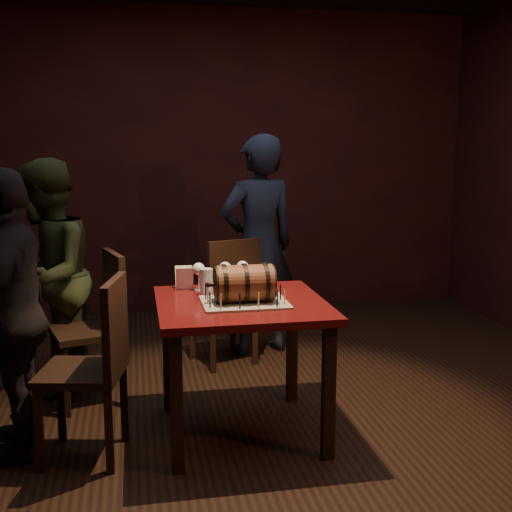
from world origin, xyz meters
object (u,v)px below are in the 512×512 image
Objects in this scene: person_back at (258,246)px; wine_glass_mid at (225,269)px; pint_of_ale at (206,282)px; person_left_rear at (47,277)px; chair_back at (228,295)px; chair_left_front at (97,359)px; wine_glass_left at (199,270)px; pub_table at (241,321)px; wine_glass_right at (242,268)px; person_left_front at (13,314)px; chair_left_rear at (100,319)px; barrel_cake at (244,283)px.

wine_glass_mid is at bearing 54.44° from person_back.
person_back is at bearing 66.13° from pint_of_ale.
pint_of_ale is 1.16m from person_left_rear.
chair_left_front is at bearing -124.31° from chair_back.
wine_glass_left is at bearing 47.51° from person_back.
person_left_rear is (-1.19, -0.25, 0.23)m from chair_back.
person_left_rear is (-0.94, 0.67, -0.07)m from pint_of_ale.
wine_glass_left reaches higher than pub_table.
person_back is 1.55m from person_left_rear.
wine_glass_right is at bearing 59.34° from person_back.
person_left_rear reaches higher than wine_glass_left.
person_back is (1.12, 1.50, 0.30)m from chair_left_front.
person_left_front is at bearing -162.12° from wine_glass_left.
person_left_front reaches higher than pint_of_ale.
pub_table is 0.38m from wine_glass_mid.
chair_left_front is at bearing -148.37° from wine_glass_mid.
person_left_front is (-1.53, -1.37, -0.09)m from person_back.
chair_left_rear reaches higher than wine_glass_mid.
chair_left_rear is 0.63× the size of person_left_front.
chair_left_rear reaches higher than pint_of_ale.
barrel_cake reaches higher than wine_glass_mid.
pub_table is 5.59× the size of wine_glass_left.
person_left_front reaches higher than wine_glass_mid.
wine_glass_left is 0.10× the size of person_back.
wine_glass_left is 1.03m from person_left_front.
wine_glass_mid is at bearing -0.38° from wine_glass_left.
wine_glass_right is at bearing 31.51° from pint_of_ale.
pint_of_ale is at bearing 27.92° from chair_left_front.
chair_left_rear is 0.62× the size of person_left_rear.
chair_left_front is (-0.72, -0.44, -0.34)m from wine_glass_mid.
person_back reaches higher than person_left_front.
wine_glass_mid is 1.07× the size of pint_of_ale.
wine_glass_right is (0.26, 0.01, 0.00)m from wine_glass_left.
person_back is (0.35, 1.42, -0.03)m from barrel_cake.
wine_glass_left is 0.17× the size of chair_back.
barrel_cake is 1.44m from person_left_rear.
person_left_rear reaches higher than wine_glass_mid.
chair_left_rear is at bearing 61.59° from person_left_rear.
pub_table is 0.60× the size of person_left_rear.
person_back is 2.05m from person_left_front.
barrel_cake is 1.46m from person_back.
person_back is 1.10× the size of person_left_rear.
wine_glass_left is at bearing -177.45° from wine_glass_right.
wine_glass_mid is at bearing -173.15° from wine_glass_right.
person_left_rear reaches higher than chair_back.
wine_glass_right is at bearing -91.89° from chair_back.
wine_glass_mid is 0.11× the size of person_left_rear.
wine_glass_left is 0.14m from pint_of_ale.
person_back reaches higher than chair_left_rear.
person_left_front is at bearing -138.50° from chair_back.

